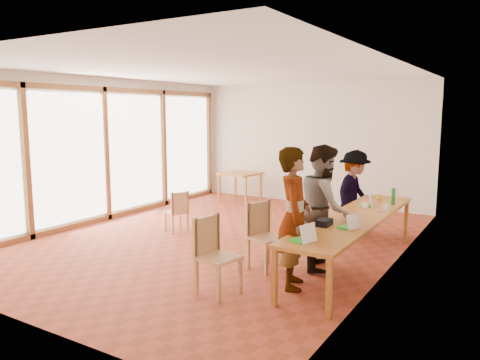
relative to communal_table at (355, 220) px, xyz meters
The scene contains 25 objects.
ground 2.61m from the communal_table, behind, with size 8.00×8.00×0.00m, color #A63E28.
wall_back 4.97m from the communal_table, 120.62° to the left, with size 6.00×0.10×3.00m, color beige.
wall_front 4.60m from the communal_table, 123.51° to the right, with size 6.00×0.10×3.00m, color beige.
wall_right 0.97m from the communal_table, 24.17° to the left, with size 0.10×8.00×3.00m, color beige.
window_wall 5.52m from the communal_table, behind, with size 0.10×8.00×3.00m, color white.
ceiling 3.42m from the communal_table, behind, with size 6.00×8.00×0.04m, color white.
communal_table is the anchor object (origin of this frame).
side_table 5.33m from the communal_table, 140.02° to the left, with size 0.90×0.90×0.75m.
chair_near 2.31m from the communal_table, 121.86° to the right, with size 0.53×0.53×0.52m.
chair_mid 1.38m from the communal_table, 144.62° to the right, with size 0.59×0.59×0.52m.
chair_far 1.76m from the communal_table, 126.43° to the left, with size 0.52×0.52×0.49m.
chair_empty 2.06m from the communal_table, 109.47° to the left, with size 0.51×0.51×0.44m.
chair_spare 3.48m from the communal_table, behind, with size 0.49×0.49×0.43m.
person_near 1.35m from the communal_table, 107.87° to the right, with size 0.68×0.44×1.85m, color gray.
person_mid 0.54m from the communal_table, 137.86° to the right, with size 0.89×0.69×1.83m, color gray.
person_far 1.74m from the communal_table, 108.27° to the left, with size 1.03×0.59×1.60m, color gray.
laptop_near 1.66m from the communal_table, 92.84° to the right, with size 0.29×0.31×0.23m.
laptop_mid 0.78m from the communal_table, 76.96° to the right, with size 0.28×0.29×0.20m.
laptop_far 0.87m from the communal_table, 94.06° to the left, with size 0.25×0.26×0.19m.
yellow_mug 1.53m from the communal_table, 91.88° to the left, with size 0.12×0.12×0.09m, color gold.
green_bottle 1.24m from the communal_table, 77.39° to the left, with size 0.07×0.07×0.28m, color #1D6420.
clear_glass 0.77m from the communal_table, 69.36° to the left, with size 0.07×0.07×0.09m, color silver.
condiment_cup 0.74m from the communal_table, 94.63° to the left, with size 0.08×0.08×0.06m, color white.
pink_phone 0.58m from the communal_table, 67.07° to the left, with size 0.05×0.10×0.01m, color #ED4F91.
black_pouch 0.80m from the communal_table, 102.88° to the right, with size 0.16×0.26×0.09m, color black.
Camera 1 is at (4.58, -6.91, 2.29)m, focal length 35.00 mm.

